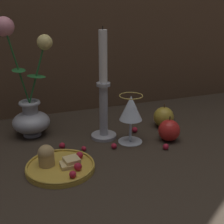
% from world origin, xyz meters
% --- Properties ---
extents(ground_plane, '(2.40, 2.40, 0.00)m').
position_xyz_m(ground_plane, '(0.00, 0.00, 0.00)').
color(ground_plane, '#33281E').
rests_on(ground_plane, ground).
extents(vase, '(0.16, 0.12, 0.37)m').
position_xyz_m(vase, '(-0.20, 0.17, 0.11)').
color(vase, '#A3A3A8').
rests_on(vase, ground_plane).
extents(plate_with_pastries, '(0.18, 0.18, 0.07)m').
position_xyz_m(plate_with_pastries, '(-0.16, -0.08, 0.01)').
color(plate_with_pastries, gold).
rests_on(plate_with_pastries, ground_plane).
extents(wine_glass, '(0.07, 0.07, 0.15)m').
position_xyz_m(wine_glass, '(0.08, 0.01, 0.10)').
color(wine_glass, silver).
rests_on(wine_glass, ground_plane).
extents(candlestick, '(0.08, 0.08, 0.34)m').
position_xyz_m(candlestick, '(0.01, 0.07, 0.13)').
color(candlestick, '#A3A3A8').
rests_on(candlestick, ground_plane).
extents(apple_beside_vase, '(0.07, 0.07, 0.08)m').
position_xyz_m(apple_beside_vase, '(0.19, -0.02, 0.03)').
color(apple_beside_vase, red).
rests_on(apple_beside_vase, ground_plane).
extents(apple_near_glass, '(0.07, 0.07, 0.08)m').
position_xyz_m(apple_near_glass, '(0.23, 0.08, 0.03)').
color(apple_near_glass, '#B2932D').
rests_on(apple_near_glass, ground_plane).
extents(berry_near_plate, '(0.02, 0.02, 0.02)m').
position_xyz_m(berry_near_plate, '(0.15, -0.07, 0.01)').
color(berry_near_plate, '#AD192D').
rests_on(berry_near_plate, ground_plane).
extents(berry_front_center, '(0.02, 0.02, 0.02)m').
position_xyz_m(berry_front_center, '(-0.13, 0.04, 0.01)').
color(berry_front_center, '#AD192D').
rests_on(berry_front_center, ground_plane).
extents(berry_by_glass_stem, '(0.01, 0.01, 0.01)m').
position_xyz_m(berry_by_glass_stem, '(-0.07, 0.00, 0.01)').
color(berry_by_glass_stem, '#AD192D').
rests_on(berry_by_glass_stem, ground_plane).
extents(berry_under_candlestick, '(0.02, 0.02, 0.02)m').
position_xyz_m(berry_under_candlestick, '(0.02, -0.02, 0.01)').
color(berry_under_candlestick, '#AD192D').
rests_on(berry_under_candlestick, ground_plane).
extents(berry_far_right, '(0.02, 0.02, 0.02)m').
position_xyz_m(berry_far_right, '(0.12, 0.07, 0.01)').
color(berry_far_right, '#AD192D').
rests_on(berry_far_right, ground_plane).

